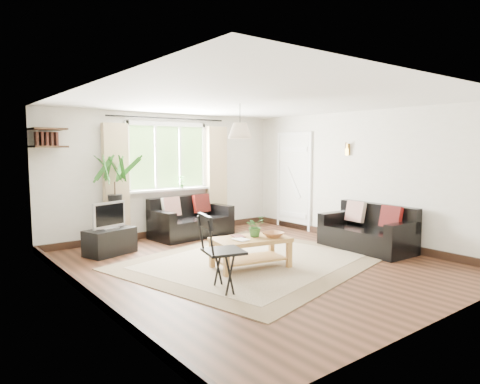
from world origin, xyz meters
TOP-DOWN VIEW (x-y plane):
  - floor at (0.00, 0.00)m, footprint 5.50×5.50m
  - ceiling at (0.00, 0.00)m, footprint 5.50×5.50m
  - wall_back at (0.00, 2.75)m, footprint 5.00×0.02m
  - wall_front at (0.00, -2.75)m, footprint 5.00×0.02m
  - wall_left at (-2.50, 0.00)m, footprint 0.02×5.50m
  - wall_right at (2.50, 0.00)m, footprint 0.02×5.50m
  - rug at (0.03, 0.12)m, footprint 4.19×3.81m
  - window at (0.00, 2.71)m, footprint 2.50×0.16m
  - door at (2.47, 1.70)m, footprint 0.06×0.96m
  - corner_shelf at (-2.25, 2.50)m, footprint 0.50×0.50m
  - pendant_lamp at (0.00, 0.40)m, footprint 0.36×0.36m
  - wall_sconce at (2.43, 0.30)m, footprint 0.12×0.12m
  - sofa_back at (0.28, 2.30)m, footprint 1.64×0.94m
  - sofa_right at (2.05, -0.46)m, footprint 1.58×0.84m
  - coffee_table at (-0.22, -0.13)m, footprint 1.19×0.80m
  - table_plant at (-0.11, -0.10)m, footprint 0.29×0.26m
  - bowl at (0.07, -0.29)m, footprint 0.30×0.30m
  - book_a at (-0.51, -0.18)m, footprint 0.19×0.24m
  - book_b at (-0.41, 0.03)m, footprint 0.20×0.24m
  - tv_stand at (-1.52, 1.91)m, footprint 0.87×0.65m
  - tv at (-1.52, 1.91)m, footprint 0.63×0.36m
  - palm_stand at (-1.23, 2.37)m, footprint 0.72×0.72m
  - folding_chair at (-1.10, -0.70)m, footprint 0.60×0.60m
  - sill_plant at (0.25, 2.63)m, footprint 0.14×0.10m

SIDE VIEW (x-z plane):
  - floor at x=0.00m, z-range 0.00..0.00m
  - rug at x=0.03m, z-range 0.00..0.02m
  - tv_stand at x=-1.52m, z-range 0.00..0.42m
  - coffee_table at x=-0.22m, z-range 0.00..0.45m
  - sofa_right at x=2.05m, z-range 0.00..0.73m
  - sofa_back at x=0.28m, z-range 0.00..0.74m
  - book_a at x=-0.51m, z-range 0.45..0.47m
  - book_b at x=-0.41m, z-range 0.45..0.47m
  - folding_chair at x=-1.10m, z-range 0.00..0.95m
  - bowl at x=0.07m, z-range 0.45..0.52m
  - table_plant at x=-0.11m, z-range 0.45..0.75m
  - tv at x=-1.52m, z-range 0.42..0.88m
  - palm_stand at x=-1.23m, z-range 0.00..1.62m
  - door at x=2.47m, z-range -0.03..2.03m
  - sill_plant at x=0.25m, z-range 0.93..1.20m
  - wall_back at x=0.00m, z-range 0.00..2.40m
  - wall_front at x=0.00m, z-range 0.00..2.40m
  - wall_left at x=-2.50m, z-range 0.00..2.40m
  - wall_right at x=2.50m, z-range 0.00..2.40m
  - window at x=0.00m, z-range 0.47..2.63m
  - wall_sconce at x=2.43m, z-range 1.60..1.88m
  - corner_shelf at x=-2.25m, z-range 1.72..2.06m
  - pendant_lamp at x=0.00m, z-range 1.78..2.32m
  - ceiling at x=0.00m, z-range 2.40..2.40m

